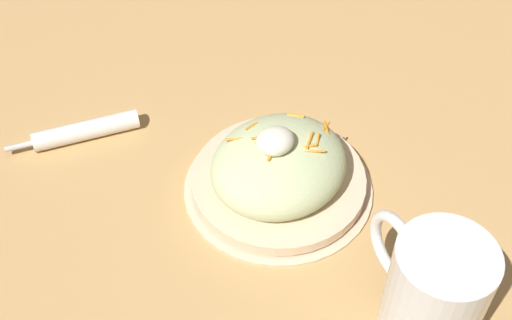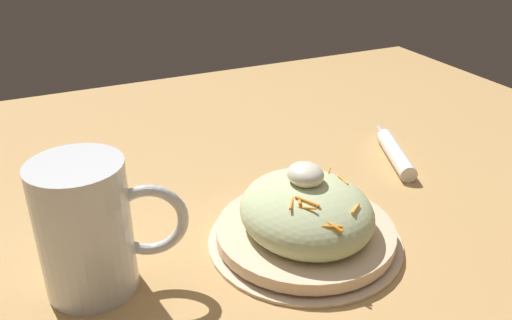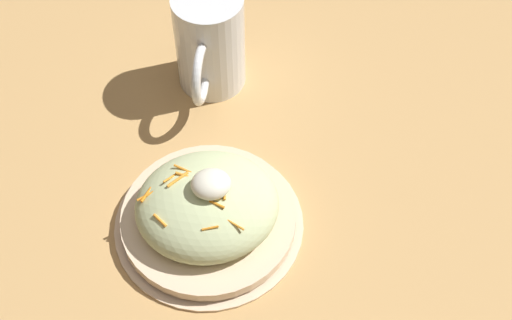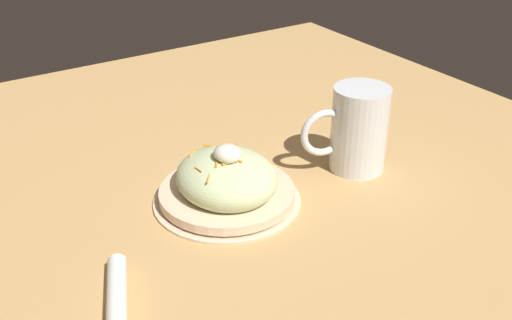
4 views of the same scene
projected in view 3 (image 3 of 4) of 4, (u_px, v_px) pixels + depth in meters
The scene contains 3 objects.
ground_plane at pixel (189, 211), 0.89m from camera, with size 1.43×1.43×0.00m, color tan.
salad_plate at pixel (208, 211), 0.85m from camera, with size 0.24×0.24×0.10m.
beer_mug at pixel (210, 47), 0.97m from camera, with size 0.10×0.15×0.15m.
Camera 3 is at (0.02, -0.48, 0.75)m, focal length 48.69 mm.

